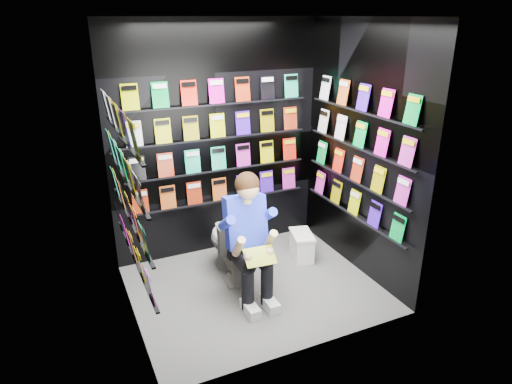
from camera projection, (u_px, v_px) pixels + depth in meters
name	position (u px, v px, depth m)	size (l,w,h in m)	color
floor	(255.00, 288.00, 4.67)	(2.40, 2.40, 0.00)	#575755
ceiling	(254.00, 16.00, 3.72)	(2.40, 2.40, 0.00)	white
wall_back	(217.00, 142.00, 5.04)	(2.40, 0.04, 2.60)	black
wall_front	(311.00, 206.00, 3.35)	(2.40, 0.04, 2.60)	black
wall_left	(121.00, 187.00, 3.73)	(0.04, 2.00, 2.60)	black
wall_right	(361.00, 152.00, 4.66)	(0.04, 2.00, 2.60)	black
comics_back	(218.00, 142.00, 5.01)	(2.10, 0.06, 1.37)	red
comics_left	(125.00, 186.00, 3.74)	(0.06, 1.70, 1.37)	red
comics_right	(359.00, 152.00, 4.65)	(0.06, 1.70, 1.37)	red
toilet	(230.00, 243.00, 4.81)	(0.42, 0.75, 0.73)	silver
longbox	(302.00, 247.00, 5.21)	(0.20, 0.37, 0.28)	white
longbox_lid	(302.00, 235.00, 5.16)	(0.22, 0.39, 0.03)	white
reader	(244.00, 222.00, 4.34)	(0.52, 0.76, 1.39)	#2A37C7
held_comic	(260.00, 256.00, 4.11)	(0.28, 0.01, 0.20)	green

